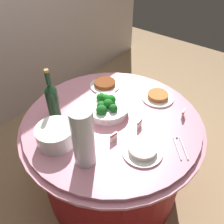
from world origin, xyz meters
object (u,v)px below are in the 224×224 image
(plate_stack, at_px, (56,135))
(food_plate_rice, at_px, (142,150))
(label_placard_front, at_px, (183,113))
(decorative_fruit_vase, at_px, (83,141))
(food_plate_peanuts, at_px, (158,97))
(label_placard_mid, at_px, (114,137))
(food_plate_stir_fry, at_px, (105,84))
(label_placard_rear, at_px, (139,123))
(wine_bottle, at_px, (52,100))
(broccoli_bowl, at_px, (107,107))
(serving_tongs, at_px, (180,147))

(plate_stack, xyz_separation_m, food_plate_rice, (0.24, -0.41, -0.04))
(label_placard_front, bearing_deg, decorative_fruit_vase, 159.01)
(food_plate_peanuts, height_order, label_placard_mid, label_placard_mid)
(food_plate_stir_fry, bearing_deg, label_placard_rear, -114.95)
(wine_bottle, bearing_deg, label_placard_rear, -62.39)
(broccoli_bowl, distance_m, decorative_fruit_vase, 0.41)
(plate_stack, distance_m, serving_tongs, 0.69)
(food_plate_peanuts, distance_m, label_placard_mid, 0.50)
(decorative_fruit_vase, relative_size, label_placard_mid, 6.18)
(food_plate_peanuts, bearing_deg, decorative_fruit_vase, 178.31)
(wine_bottle, height_order, label_placard_rear, wine_bottle)
(plate_stack, relative_size, decorative_fruit_vase, 0.62)
(broccoli_bowl, relative_size, label_placard_front, 5.09)
(decorative_fruit_vase, distance_m, label_placard_mid, 0.24)
(label_placard_front, bearing_deg, plate_stack, 144.47)
(plate_stack, bearing_deg, label_placard_front, -35.53)
(decorative_fruit_vase, bearing_deg, food_plate_stir_fry, 31.68)
(food_plate_stir_fry, distance_m, food_plate_peanuts, 0.40)
(plate_stack, distance_m, label_placard_mid, 0.32)
(serving_tongs, distance_m, label_placard_rear, 0.27)
(decorative_fruit_vase, relative_size, label_placard_rear, 6.18)
(food_plate_rice, relative_size, label_placard_front, 4.00)
(food_plate_rice, relative_size, label_placard_mid, 4.00)
(label_placard_rear, bearing_deg, serving_tongs, -88.77)
(food_plate_peanuts, bearing_deg, wine_bottle, 143.81)
(food_plate_peanuts, bearing_deg, food_plate_rice, -159.11)
(broccoli_bowl, distance_m, label_placard_rear, 0.24)
(broccoli_bowl, bearing_deg, serving_tongs, -87.51)
(wine_bottle, distance_m, food_plate_stir_fry, 0.47)
(food_plate_rice, distance_m, label_placard_front, 0.40)
(plate_stack, relative_size, serving_tongs, 1.41)
(decorative_fruit_vase, xyz_separation_m, label_placard_rear, (0.38, -0.08, -0.12))
(broccoli_bowl, relative_size, food_plate_stir_fry, 1.27)
(wine_bottle, xyz_separation_m, label_placard_front, (0.49, -0.63, -0.10))
(wine_bottle, relative_size, food_plate_peanuts, 1.53)
(serving_tongs, bearing_deg, label_placard_front, 23.06)
(label_placard_mid, bearing_deg, broccoli_bowl, 48.42)
(serving_tongs, xyz_separation_m, food_plate_peanuts, (0.31, 0.32, 0.01))
(decorative_fruit_vase, distance_m, label_placard_front, 0.69)
(plate_stack, distance_m, wine_bottle, 0.24)
(food_plate_stir_fry, distance_m, label_placard_mid, 0.55)
(label_placard_mid, bearing_deg, food_plate_stir_fry, 45.20)
(food_plate_peanuts, distance_m, label_placard_front, 0.23)
(food_plate_rice, distance_m, food_plate_stir_fry, 0.67)
(serving_tongs, height_order, label_placard_mid, label_placard_mid)
(plate_stack, relative_size, food_plate_stir_fry, 0.95)
(plate_stack, relative_size, label_placard_rear, 3.82)
(food_plate_stir_fry, height_order, label_placard_mid, label_placard_mid)
(decorative_fruit_vase, height_order, label_placard_rear, decorative_fruit_vase)
(serving_tongs, relative_size, label_placard_mid, 2.71)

